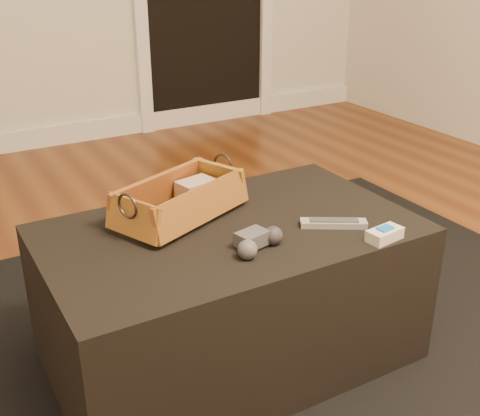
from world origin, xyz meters
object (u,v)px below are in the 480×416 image
wicker_basket (180,202)px  game_controller (257,241)px  cream_gadget (385,234)px  silver_remote (334,223)px  ottoman (230,294)px  tv_remote (179,213)px

wicker_basket → game_controller: 0.29m
game_controller → cream_gadget: bearing=-20.6°
wicker_basket → silver_remote: wicker_basket is taller
ottoman → silver_remote: size_ratio=5.78×
ottoman → wicker_basket: size_ratio=2.34×
tv_remote → wicker_basket: bearing=30.9°
ottoman → cream_gadget: 0.46m
game_controller → silver_remote: game_controller is taller
wicker_basket → cream_gadget: bearing=-44.5°
silver_remote → cream_gadget: cream_gadget is taller
ottoman → tv_remote: tv_remote is taller
cream_gadget → game_controller: bearing=159.4°
cream_gadget → tv_remote: bearing=137.9°
tv_remote → game_controller: game_controller is taller
silver_remote → ottoman: bearing=151.4°
ottoman → game_controller: (-0.00, -0.15, 0.23)m
game_controller → cream_gadget: game_controller is taller
ottoman → tv_remote: (-0.10, 0.11, 0.23)m
tv_remote → wicker_basket: 0.03m
cream_gadget → ottoman: bearing=139.5°
silver_remote → game_controller: bearing=-177.1°
tv_remote → game_controller: (0.10, -0.25, 0.00)m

